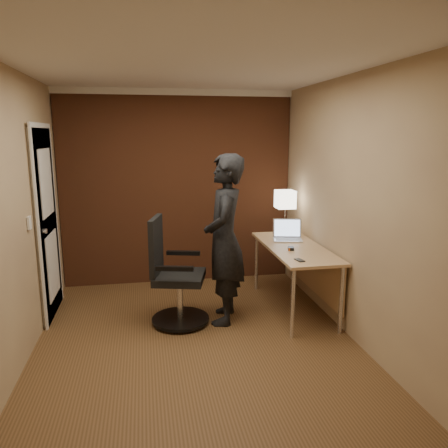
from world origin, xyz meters
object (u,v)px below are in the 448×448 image
(desk_lamp, at_px, (285,200))
(laptop, at_px, (287,234))
(mouse, at_px, (291,248))
(desk, at_px, (301,257))
(person, at_px, (224,240))
(phone, at_px, (300,260))
(office_chair, at_px, (173,278))

(desk_lamp, distance_m, laptop, 0.49)
(laptop, distance_m, mouse, 0.48)
(desk, relative_size, desk_lamp, 2.80)
(desk, xyz_separation_m, person, (-0.89, -0.16, 0.28))
(mouse, relative_size, person, 0.06)
(laptop, distance_m, person, 0.98)
(phone, bearing_deg, desk, 56.80)
(laptop, xyz_separation_m, office_chair, (-1.38, -0.47, -0.31))
(phone, distance_m, person, 0.79)
(mouse, height_order, phone, mouse)
(person, bearing_deg, desk, 114.13)
(desk, height_order, desk_lamp, desk_lamp)
(desk, relative_size, office_chair, 1.36)
(mouse, xyz_separation_m, phone, (-0.05, -0.40, -0.01))
(phone, xyz_separation_m, office_chair, (-1.22, 0.40, -0.25))
(desk_lamp, height_order, phone, desk_lamp)
(laptop, height_order, office_chair, office_chair)
(desk, bearing_deg, mouse, -140.32)
(desk, bearing_deg, person, -169.91)
(desk, distance_m, person, 0.95)
(laptop, relative_size, person, 0.22)
(mouse, xyz_separation_m, office_chair, (-1.27, -0.01, -0.26))
(desk_lamp, distance_m, person, 1.26)
(person, bearing_deg, laptop, 133.98)
(office_chair, bearing_deg, mouse, 0.24)
(person, bearing_deg, phone, 74.69)
(desk, relative_size, laptop, 3.96)
(desk, distance_m, phone, 0.60)
(desk, distance_m, laptop, 0.38)
(mouse, height_order, person, person)
(desk_lamp, relative_size, person, 0.30)
(phone, bearing_deg, office_chair, 150.36)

